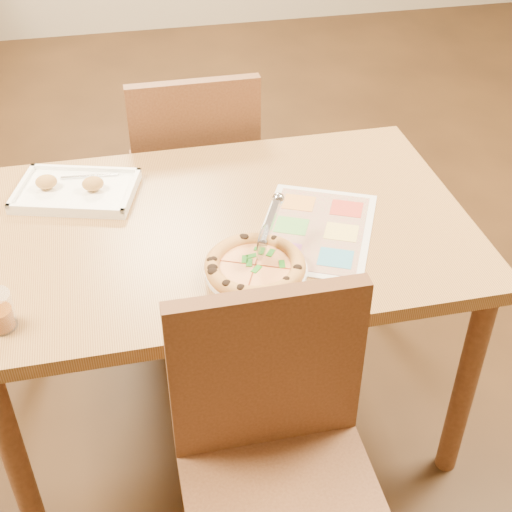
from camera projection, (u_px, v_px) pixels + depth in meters
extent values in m
plane|color=#331F0E|center=(230.00, 404.00, 2.33)|extent=(7.00, 7.00, 0.00)
cube|color=olive|center=(224.00, 229.00, 1.90)|extent=(1.30, 0.85, 0.04)
cylinder|color=brown|center=(17.00, 464.00, 1.74)|extent=(0.06, 0.06, 0.68)
cylinder|color=brown|center=(28.00, 278.00, 2.30)|extent=(0.06, 0.06, 0.68)
cylinder|color=brown|center=(465.00, 386.00, 1.94)|extent=(0.06, 0.06, 0.68)
cylinder|color=brown|center=(374.00, 233.00, 2.50)|extent=(0.06, 0.06, 0.68)
cube|color=brown|center=(286.00, 512.00, 1.51)|extent=(0.42, 0.42, 0.04)
cube|color=brown|center=(267.00, 373.00, 1.52)|extent=(0.42, 0.04, 0.45)
cube|color=brown|center=(192.00, 176.00, 2.59)|extent=(0.42, 0.42, 0.04)
cube|color=brown|center=(196.00, 146.00, 2.31)|extent=(0.42, 0.04, 0.45)
cylinder|color=white|center=(256.00, 270.00, 1.72)|extent=(0.30, 0.30, 0.01)
cylinder|color=#DC8E4B|center=(255.00, 268.00, 1.70)|extent=(0.23, 0.23, 0.01)
cylinder|color=#E1CD7A|center=(255.00, 266.00, 1.70)|extent=(0.20, 0.20, 0.01)
torus|color=#DC8E4B|center=(255.00, 265.00, 1.70)|extent=(0.24, 0.24, 0.04)
cylinder|color=silver|center=(263.00, 242.00, 1.69)|extent=(0.05, 0.08, 0.09)
cube|color=silver|center=(271.00, 220.00, 1.73)|extent=(0.08, 0.12, 0.06)
cube|color=white|center=(77.00, 192.00, 1.99)|extent=(0.37, 0.31, 0.02)
cube|color=silver|center=(76.00, 189.00, 1.98)|extent=(0.16, 0.02, 0.00)
ellipsoid|color=#B58241|center=(46.00, 182.00, 1.97)|extent=(0.06, 0.05, 0.04)
ellipsoid|color=#B58241|center=(93.00, 184.00, 1.97)|extent=(0.06, 0.05, 0.04)
cube|color=silver|center=(316.00, 229.00, 1.86)|extent=(0.42, 0.48, 0.00)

